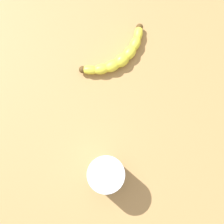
# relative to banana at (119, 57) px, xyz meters

# --- Properties ---
(wooden_tabletop) EXTENTS (1.20, 1.20, 0.03)m
(wooden_tabletop) POSITION_rel_banana_xyz_m (-0.05, 0.14, -0.03)
(wooden_tabletop) COLOR #A37A48
(wooden_tabletop) RESTS_ON ground
(banana) EXTENTS (0.07, 0.21, 0.03)m
(banana) POSITION_rel_banana_xyz_m (0.00, 0.00, 0.00)
(banana) COLOR yellow
(banana) RESTS_ON wooden_tabletop
(smoothie_glass) EXTENTS (0.08, 0.08, 0.11)m
(smoothie_glass) POSITION_rel_banana_xyz_m (-0.22, 0.21, 0.03)
(smoothie_glass) COLOR silver
(smoothie_glass) RESTS_ON wooden_tabletop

